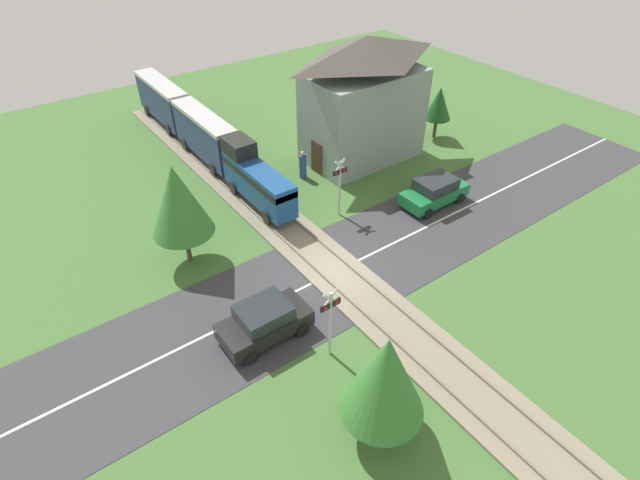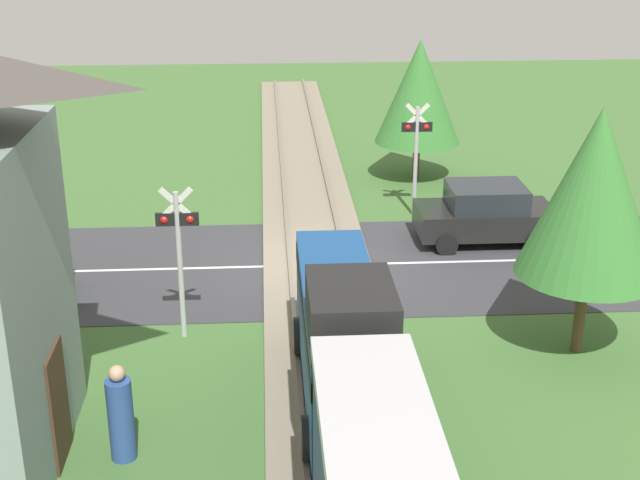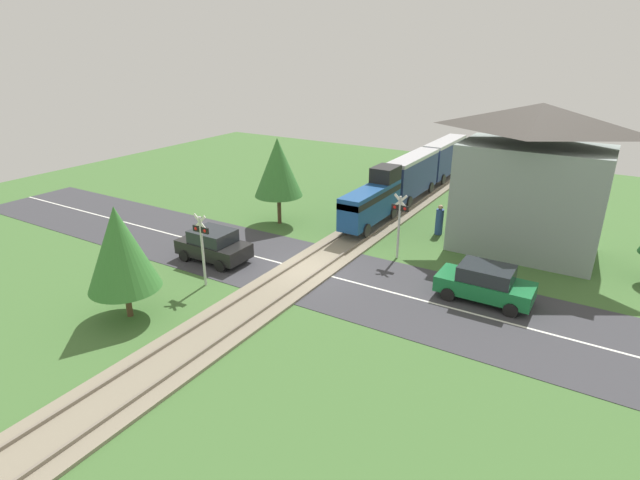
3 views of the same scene
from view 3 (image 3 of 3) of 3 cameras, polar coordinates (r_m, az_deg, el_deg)
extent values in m
plane|color=#426B33|center=(24.58, -1.49, -3.50)|extent=(60.00, 60.00, 0.00)
cube|color=#38383D|center=(24.57, -1.49, -3.47)|extent=(48.00, 6.40, 0.02)
cube|color=silver|center=(24.57, -1.49, -3.45)|extent=(48.00, 0.12, 0.00)
cube|color=gray|center=(24.55, -1.49, -3.37)|extent=(2.80, 48.00, 0.12)
cube|color=slate|center=(24.87, -2.89, -2.75)|extent=(0.10, 48.00, 0.12)
cube|color=slate|center=(24.15, -0.05, -3.49)|extent=(0.10, 48.00, 0.12)
cube|color=navy|center=(29.69, 5.80, 4.14)|extent=(1.35, 5.77, 1.90)
cube|color=black|center=(29.54, 5.83, 5.10)|extent=(1.37, 5.77, 0.36)
cube|color=black|center=(31.03, 7.50, 7.52)|extent=(1.35, 1.85, 0.90)
cylinder|color=black|center=(28.74, 2.82, 1.63)|extent=(0.14, 0.76, 0.76)
cylinder|color=black|center=(28.12, 5.39, 1.10)|extent=(0.14, 0.76, 0.76)
cylinder|color=black|center=(31.86, 6.03, 3.56)|extent=(0.14, 0.76, 0.76)
cylinder|color=black|center=(31.31, 8.40, 3.11)|extent=(0.14, 0.76, 0.76)
cube|color=navy|center=(35.42, 10.49, 7.18)|extent=(1.35, 6.49, 2.40)
cube|color=#BCBCC1|center=(35.12, 10.64, 9.26)|extent=(1.41, 6.49, 0.24)
cylinder|color=black|center=(34.13, 7.94, 4.70)|extent=(0.14, 0.76, 0.76)
cylinder|color=black|center=(33.62, 10.19, 4.30)|extent=(0.14, 0.76, 0.76)
cylinder|color=black|center=(37.84, 10.52, 6.22)|extent=(0.14, 0.76, 0.76)
cylinder|color=black|center=(37.38, 12.58, 5.87)|extent=(0.14, 0.76, 0.76)
cube|color=navy|center=(41.77, 14.02, 9.07)|extent=(1.35, 6.49, 2.40)
cube|color=#BCBCC1|center=(41.52, 14.19, 10.85)|extent=(1.41, 6.49, 0.24)
cylinder|color=black|center=(40.34, 11.96, 7.06)|extent=(0.14, 0.76, 0.76)
cylinder|color=black|center=(39.90, 13.91, 6.74)|extent=(0.14, 0.76, 0.76)
cylinder|color=black|center=(44.17, 13.84, 8.15)|extent=(0.14, 0.76, 0.76)
cylinder|color=black|center=(43.78, 15.64, 7.86)|extent=(0.14, 0.76, 0.76)
cube|color=black|center=(26.01, -12.05, -0.94)|extent=(3.76, 1.81, 0.72)
cube|color=#23282D|center=(25.77, -12.17, 0.45)|extent=(2.07, 1.66, 0.63)
cylinder|color=black|center=(26.00, -8.67, -1.57)|extent=(0.60, 0.18, 0.60)
cylinder|color=black|center=(24.78, -11.33, -2.96)|extent=(0.60, 0.18, 0.60)
cylinder|color=black|center=(27.54, -12.58, -0.51)|extent=(0.60, 0.18, 0.60)
cylinder|color=black|center=(26.39, -15.26, -1.76)|extent=(0.60, 0.18, 0.60)
cube|color=#197038|center=(22.69, 18.29, -5.10)|extent=(4.02, 1.75, 0.69)
cube|color=#23282D|center=(22.42, 18.49, -3.59)|extent=(2.21, 1.61, 0.63)
cylinder|color=black|center=(22.35, 14.39, -6.06)|extent=(0.60, 0.18, 0.60)
cylinder|color=black|center=(23.87, 15.69, -4.35)|extent=(0.60, 0.18, 0.60)
cylinder|color=black|center=(21.88, 20.94, -7.52)|extent=(0.60, 0.18, 0.60)
cylinder|color=black|center=(23.43, 21.81, -5.66)|extent=(0.60, 0.18, 0.60)
cylinder|color=#B7B7B7|center=(23.08, -13.25, -1.31)|extent=(0.12, 0.12, 3.33)
cube|color=black|center=(22.69, -13.47, 1.17)|extent=(0.90, 0.08, 0.28)
sphere|color=red|center=(22.88, -13.96, 1.29)|extent=(0.18, 0.18, 0.18)
sphere|color=red|center=(22.51, -12.98, 1.05)|extent=(0.18, 0.18, 0.18)
cube|color=silver|center=(22.58, -13.55, 2.00)|extent=(0.72, 0.04, 0.72)
cube|color=silver|center=(22.58, -13.55, 2.00)|extent=(0.72, 0.04, 0.72)
cylinder|color=#B7B7B7|center=(25.69, 8.99, 1.39)|extent=(0.12, 0.12, 3.33)
cube|color=black|center=(25.35, 9.13, 3.65)|extent=(0.90, 0.08, 0.28)
sphere|color=red|center=(25.25, 9.70, 3.55)|extent=(0.18, 0.18, 0.18)
sphere|color=red|center=(25.44, 8.57, 3.76)|extent=(0.18, 0.18, 0.18)
cube|color=silver|center=(25.24, 9.18, 4.41)|extent=(0.72, 0.04, 0.72)
cube|color=silver|center=(25.24, 9.18, 4.41)|extent=(0.72, 0.04, 0.72)
cube|color=gray|center=(28.16, 22.71, 4.29)|extent=(7.14, 4.30, 5.69)
pyramid|color=#47423D|center=(27.33, 23.99, 12.71)|extent=(7.71, 4.64, 1.36)
cube|color=#472D1E|center=(29.37, 15.36, 2.19)|extent=(0.06, 1.10, 2.10)
cylinder|color=#2D4C8E|center=(29.77, 13.47, 2.03)|extent=(0.44, 0.44, 1.51)
sphere|color=tan|center=(29.49, 13.62, 3.66)|extent=(0.28, 0.28, 0.28)
cylinder|color=brown|center=(30.82, -4.68, 3.51)|extent=(0.24, 0.24, 1.78)
cone|color=#387A33|center=(30.11, -4.83, 8.29)|extent=(2.91, 2.91, 3.49)
cylinder|color=brown|center=(21.81, -21.06, -6.60)|extent=(0.24, 0.24, 1.29)
cone|color=#387A33|center=(20.86, -21.91, -0.87)|extent=(2.84, 2.84, 3.41)
camera|label=1|loc=(24.38, -53.60, 26.81)|focal=28.00mm
camera|label=2|loc=(41.51, 17.18, 18.81)|focal=50.00mm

